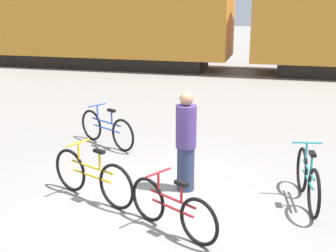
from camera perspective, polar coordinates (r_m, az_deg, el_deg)
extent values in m
plane|color=gray|center=(7.36, -1.29, -9.44)|extent=(80.00, 80.00, 0.00)
cube|color=black|center=(21.37, -10.29, 7.98)|extent=(10.92, 2.14, 0.55)
cube|color=#C67F28|center=(21.19, -10.56, 13.25)|extent=(13.00, 2.85, 3.38)
cube|color=#4C4238|center=(18.92, 8.55, 6.22)|extent=(66.76, 0.07, 0.01)
cube|color=#4C4238|center=(20.33, 8.96, 6.88)|extent=(66.76, 0.07, 0.01)
torus|color=black|center=(7.84, -11.82, -5.29)|extent=(0.67, 0.35, 0.72)
torus|color=black|center=(7.10, -6.32, -7.36)|extent=(0.67, 0.35, 0.72)
cylinder|color=gold|center=(7.39, -9.28, -4.96)|extent=(0.86, 0.43, 0.04)
cylinder|color=gold|center=(7.45, -9.23, -6.04)|extent=(0.79, 0.39, 0.04)
cylinder|color=gold|center=(7.21, -8.34, -4.19)|extent=(0.04, 0.04, 0.30)
cube|color=black|center=(7.16, -8.39, -3.06)|extent=(0.22, 0.16, 0.05)
cylinder|color=gold|center=(7.54, -10.82, -3.24)|extent=(0.04, 0.04, 0.34)
cylinder|color=gold|center=(7.49, -10.89, -2.03)|extent=(0.22, 0.43, 0.03)
torus|color=black|center=(6.73, -2.45, -8.93)|extent=(0.59, 0.38, 0.66)
torus|color=black|center=(6.13, 3.79, -11.58)|extent=(0.59, 0.38, 0.66)
cylinder|color=#A31E23|center=(6.35, 0.51, -8.86)|extent=(0.74, 0.46, 0.04)
cylinder|color=#A31E23|center=(6.40, 0.51, -9.96)|extent=(0.68, 0.42, 0.04)
cylinder|color=#A31E23|center=(6.18, 1.64, -8.17)|extent=(0.04, 0.04, 0.27)
cube|color=black|center=(6.13, 1.65, -7.01)|extent=(0.21, 0.17, 0.05)
cylinder|color=#A31E23|center=(6.46, -1.17, -6.94)|extent=(0.04, 0.04, 0.30)
cylinder|color=#A31E23|center=(6.40, -1.18, -5.69)|extent=(0.26, 0.41, 0.03)
torus|color=black|center=(7.98, 16.01, -5.14)|extent=(0.16, 0.74, 0.74)
torus|color=black|center=(7.11, 17.36, -7.88)|extent=(0.16, 0.74, 0.74)
cylinder|color=teal|center=(7.47, 16.76, -5.08)|extent=(0.16, 0.83, 0.04)
cylinder|color=teal|center=(7.53, 16.66, -6.19)|extent=(0.15, 0.76, 0.04)
cylinder|color=teal|center=(7.27, 17.10, -4.41)|extent=(0.04, 0.04, 0.31)
cube|color=black|center=(7.22, 17.20, -3.25)|extent=(0.11, 0.21, 0.05)
cylinder|color=teal|center=(7.66, 16.50, -3.18)|extent=(0.04, 0.04, 0.35)
cylinder|color=teal|center=(7.61, 16.60, -1.95)|extent=(0.46, 0.10, 0.03)
torus|color=black|center=(10.43, -9.31, 0.11)|extent=(0.62, 0.39, 0.69)
torus|color=black|center=(9.61, -5.52, -1.13)|extent=(0.62, 0.39, 0.69)
cylinder|color=#3351B7|center=(9.97, -7.53, 0.48)|extent=(0.83, 0.52, 0.04)
cylinder|color=#3351B7|center=(10.01, -7.50, -0.31)|extent=(0.76, 0.47, 0.04)
cylinder|color=#3351B7|center=(9.79, -6.89, 1.08)|extent=(0.04, 0.04, 0.29)
cube|color=black|center=(9.75, -6.91, 1.89)|extent=(0.21, 0.17, 0.05)
cylinder|color=#3351B7|center=(10.16, -8.59, 1.66)|extent=(0.04, 0.04, 0.32)
cylinder|color=#3351B7|center=(10.12, -8.63, 2.53)|extent=(0.26, 0.41, 0.03)
cylinder|color=#283351|center=(7.72, 2.17, -5.21)|extent=(0.28, 0.28, 0.74)
cylinder|color=#473370|center=(7.49, 2.23, -0.08)|extent=(0.34, 0.34, 0.70)
sphere|color=#A37556|center=(7.38, 2.26, 3.34)|extent=(0.22, 0.22, 0.22)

